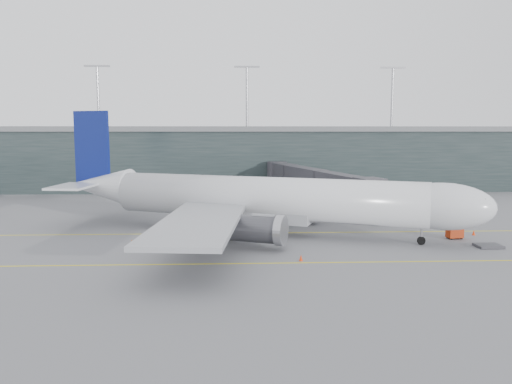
{
  "coord_description": "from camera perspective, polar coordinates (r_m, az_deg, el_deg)",
  "views": [
    {
      "loc": [
        1.95,
        -72.39,
        14.25
      ],
      "look_at": [
        4.91,
        -4.0,
        5.79
      ],
      "focal_mm": 35.0,
      "sensor_mm": 36.0,
      "label": 1
    }
  ],
  "objects": [
    {
      "name": "ground",
      "position": [
        73.8,
        -3.96,
        -4.11
      ],
      "size": [
        320.0,
        320.0,
        0.0
      ],
      "primitive_type": "plane",
      "color": "slate",
      "rests_on": "ground"
    },
    {
      "name": "taxiline_a",
      "position": [
        69.88,
        -4.04,
        -4.73
      ],
      "size": [
        160.0,
        0.25,
        0.02
      ],
      "primitive_type": "cube",
      "color": "gold",
      "rests_on": "ground"
    },
    {
      "name": "taxiline_b",
      "position": [
        54.32,
        -4.49,
        -8.18
      ],
      "size": [
        160.0,
        0.25,
        0.02
      ],
      "primitive_type": "cube",
      "color": "gold",
      "rests_on": "ground"
    },
    {
      "name": "taxiline_lead_main",
      "position": [
        93.53,
        -0.58,
        -1.72
      ],
      "size": [
        0.25,
        60.0,
        0.02
      ],
      "primitive_type": "cube",
      "color": "gold",
      "rests_on": "ground"
    },
    {
      "name": "terminal",
      "position": [
        130.57,
        -3.34,
        4.12
      ],
      "size": [
        240.0,
        36.0,
        29.0
      ],
      "color": "#1D2728",
      "rests_on": "ground"
    },
    {
      "name": "main_aircraft",
      "position": [
        68.99,
        0.65,
        -0.8
      ],
      "size": [
        59.05,
        54.56,
        17.26
      ],
      "rotation": [
        0.0,
        0.0,
        -0.38
      ],
      "color": "silver",
      "rests_on": "ground"
    },
    {
      "name": "jet_bridge",
      "position": [
        99.42,
        6.28,
        1.94
      ],
      "size": [
        16.29,
        47.13,
        7.32
      ],
      "rotation": [
        0.0,
        0.0,
        0.27
      ],
      "color": "#2E2E33",
      "rests_on": "ground"
    },
    {
      "name": "gse_cart",
      "position": [
        71.23,
        21.75,
        -4.39
      ],
      "size": [
        2.13,
        1.51,
        1.35
      ],
      "rotation": [
        0.0,
        0.0,
        0.14
      ],
      "color": "#A0290B",
      "rests_on": "ground"
    },
    {
      "name": "baggage_dolly",
      "position": [
        67.86,
        25.03,
        -5.6
      ],
      "size": [
        3.04,
        2.45,
        0.3
      ],
      "primitive_type": "cube",
      "rotation": [
        0.0,
        0.0,
        0.02
      ],
      "color": "#36353A",
      "rests_on": "ground"
    },
    {
      "name": "uld_a",
      "position": [
        82.61,
        -6.65,
        -2.35
      ],
      "size": [
        2.02,
        1.76,
        1.59
      ],
      "rotation": [
        0.0,
        0.0,
        -0.23
      ],
      "color": "#3B3B41",
      "rests_on": "ground"
    },
    {
      "name": "uld_b",
      "position": [
        84.66,
        -5.98,
        -1.99
      ],
      "size": [
        2.15,
        1.74,
        1.93
      ],
      "rotation": [
        0.0,
        0.0,
        -0.02
      ],
      "color": "#3B3B41",
      "rests_on": "ground"
    },
    {
      "name": "uld_c",
      "position": [
        82.93,
        -3.01,
        -2.21
      ],
      "size": [
        2.35,
        2.12,
        1.77
      ],
      "rotation": [
        0.0,
        0.0,
        0.34
      ],
      "color": "#3B3B41",
      "rests_on": "ground"
    },
    {
      "name": "cone_nose",
      "position": [
        74.69,
        23.62,
        -4.28
      ],
      "size": [
        0.44,
        0.44,
        0.7
      ],
      "primitive_type": "cone",
      "color": "red",
      "rests_on": "ground"
    },
    {
      "name": "cone_wing_stbd",
      "position": [
        55.48,
        5.16,
        -7.5
      ],
      "size": [
        0.43,
        0.43,
        0.68
      ],
      "primitive_type": "cone",
      "color": "red",
      "rests_on": "ground"
    },
    {
      "name": "cone_wing_port",
      "position": [
        83.13,
        1.52,
        -2.59
      ],
      "size": [
        0.44,
        0.44,
        0.7
      ],
      "primitive_type": "cone",
      "color": "#ED510D",
      "rests_on": "ground"
    },
    {
      "name": "cone_tail",
      "position": [
        64.9,
        -14.01,
        -5.55
      ],
      "size": [
        0.42,
        0.42,
        0.66
      ],
      "primitive_type": "cone",
      "color": "orange",
      "rests_on": "ground"
    }
  ]
}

